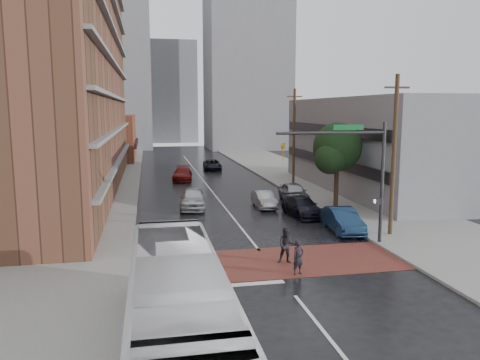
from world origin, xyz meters
name	(u,v)px	position (x,y,z in m)	size (l,w,h in m)	color
ground	(271,266)	(0.00, 0.00, 0.00)	(160.00, 160.00, 0.00)	black
crosswalk	(269,262)	(0.00, 0.50, 0.01)	(14.00, 5.00, 0.02)	maroon
sidewalk_west	(92,190)	(-11.50, 25.00, 0.07)	(9.00, 90.00, 0.15)	gray
sidewalk_east	(314,183)	(11.50, 25.00, 0.07)	(9.00, 90.00, 0.15)	gray
apartment_block	(55,41)	(-14.00, 24.00, 14.00)	(10.00, 44.00, 28.00)	brown
storefront_west	(109,138)	(-12.00, 54.00, 3.50)	(8.00, 16.00, 7.00)	brown
building_east	(382,144)	(16.50, 20.00, 4.50)	(11.00, 26.00, 9.00)	gray
distant_tower_west	(105,69)	(-14.00, 78.00, 16.00)	(18.00, 16.00, 32.00)	gray
distant_tower_east	(247,59)	(14.00, 72.00, 18.00)	(16.00, 14.00, 36.00)	gray
distant_tower_center	(171,93)	(0.00, 95.00, 12.00)	(12.00, 10.00, 24.00)	gray
street_tree	(337,150)	(8.52, 12.03, 4.73)	(4.20, 4.10, 6.90)	#332319
signal_mast	(360,165)	(5.85, 2.50, 4.73)	(6.50, 0.30, 7.20)	#2D2D33
utility_pole_near	(394,155)	(8.80, 4.00, 5.14)	(1.60, 0.26, 10.00)	#473321
utility_pole_far	(294,137)	(8.80, 24.00, 5.14)	(1.60, 0.26, 10.00)	#473321
transit_bus	(178,311)	(-5.23, -8.43, 1.72)	(2.90, 12.39, 3.45)	white
pedestrian_a	(298,257)	(0.95, -1.50, 0.85)	(0.62, 0.41, 1.70)	black
pedestrian_b	(287,246)	(0.89, 0.24, 0.94)	(0.91, 0.71, 1.87)	black
car_travel_a	(193,198)	(-2.58, 14.64, 0.84)	(1.98, 4.93, 1.68)	#B2B6BA
car_travel_b	(264,200)	(3.15, 13.98, 0.66)	(1.40, 4.01, 1.32)	#A2A3AA
car_travel_c	(182,174)	(-2.27, 30.10, 0.73)	(2.03, 5.00, 1.45)	maroon
suv_travel	(212,165)	(2.28, 38.60, 0.67)	(2.23, 4.83, 1.34)	black
car_parked_near	(343,220)	(6.30, 5.60, 0.77)	(1.64, 4.70, 1.55)	#142B48
car_parked_mid	(302,207)	(5.21, 10.54, 0.70)	(1.96, 4.82, 1.40)	black
car_parked_far	(294,192)	(6.30, 16.00, 0.81)	(1.90, 4.73, 1.61)	#96999D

